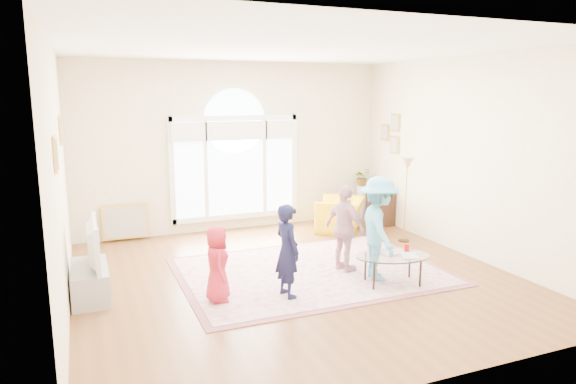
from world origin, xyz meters
name	(u,v)px	position (x,y,z in m)	size (l,w,h in m)	color
ground	(296,277)	(0.00, 0.00, 0.00)	(6.00, 6.00, 0.00)	brown
room_shell	(238,149)	(0.01, 2.83, 1.57)	(6.00, 6.00, 6.00)	#F4E4BF
area_rug	(311,271)	(0.29, 0.12, 0.01)	(3.60, 2.60, 0.02)	beige
rug_border	(311,271)	(0.29, 0.12, 0.01)	(3.80, 2.80, 0.01)	#82494F
tv_console	(90,282)	(-2.75, 0.30, 0.21)	(0.45, 1.00, 0.42)	#96989E
television	(88,244)	(-2.74, 0.30, 0.72)	(0.17, 1.04, 0.60)	black
coffee_table	(393,257)	(1.12, -0.77, 0.40)	(1.15, 0.87, 0.54)	silver
armchair	(340,215)	(1.81, 2.06, 0.31)	(0.96, 0.84, 0.62)	yellow
side_cabinet	(380,207)	(2.78, 2.17, 0.35)	(0.40, 0.50, 0.70)	black
floor_lamp	(407,170)	(2.52, 0.97, 1.28)	(0.31, 0.31, 1.51)	black
plant_pedestal	(361,202)	(2.70, 2.79, 0.35)	(0.20, 0.20, 0.70)	white
potted_plant	(362,177)	(2.70, 2.79, 0.89)	(0.34, 0.29, 0.38)	#33722D
leaning_picture	(126,240)	(-2.09, 2.90, 0.00)	(0.80, 0.05, 0.62)	tan
child_red	(217,264)	(-1.26, -0.45, 0.50)	(0.47, 0.31, 0.96)	#B72032
child_navy	(287,251)	(-0.39, -0.64, 0.63)	(0.44, 0.29, 1.21)	#131536
child_pink	(345,228)	(0.77, -0.05, 0.66)	(0.75, 0.31, 1.28)	#CD949E
child_blue	(379,228)	(1.04, -0.53, 0.75)	(0.94, 0.54, 1.46)	#52A4C5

